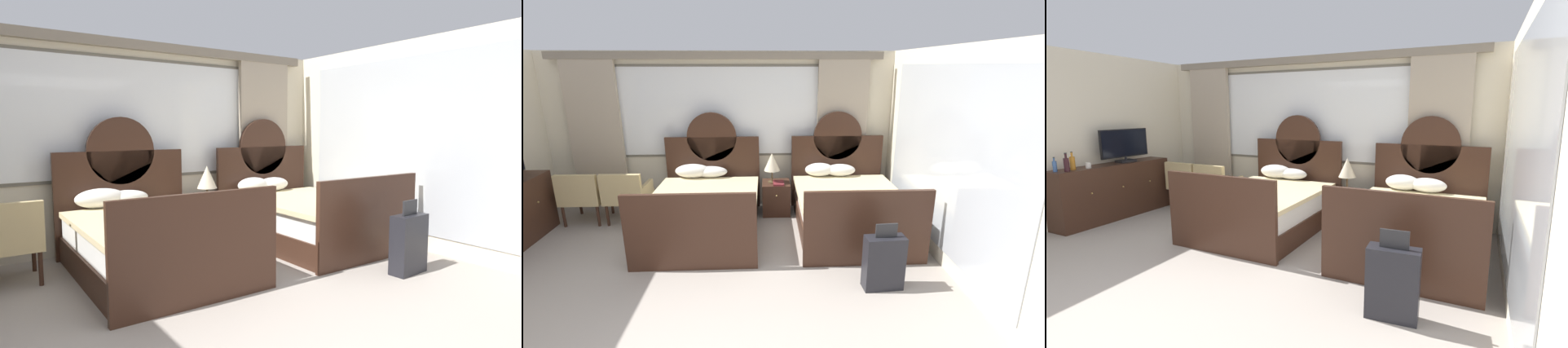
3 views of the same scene
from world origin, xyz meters
TOP-DOWN VIEW (x-y plane):
  - wall_back_window at (0.00, 4.24)m, footprint 6.01×0.22m
  - wall_right_mirror at (3.04, 1.85)m, footprint 0.08×4.84m
  - bed_near_window at (-0.15, 3.03)m, footprint 1.61×2.18m
  - bed_near_mirror at (2.03, 3.03)m, footprint 1.61×2.18m
  - nightstand_between_beds at (0.94, 3.71)m, footprint 0.47×0.49m
  - table_lamp_on_nightstand at (0.88, 3.70)m, footprint 0.27×0.27m
  - book_on_nightstand at (0.98, 3.61)m, footprint 0.18×0.26m
  - armchair_by_window_left at (-1.48, 3.48)m, footprint 0.64×0.64m
  - armchair_by_window_centre at (-2.16, 3.48)m, footprint 0.63×0.63m
  - suitcase_on_floor at (2.10, 1.41)m, footprint 0.46×0.22m

SIDE VIEW (x-z plane):
  - nightstand_between_beds at x=0.94m, z-range 0.00..0.55m
  - suitcase_on_floor at x=2.10m, z-range -0.07..0.72m
  - bed_near_mirror at x=2.03m, z-range -0.49..1.22m
  - bed_near_window at x=-0.15m, z-range -0.49..1.22m
  - armchair_by_window_left at x=-1.48m, z-range 0.05..0.91m
  - armchair_by_window_centre at x=-2.16m, z-range 0.05..0.91m
  - book_on_nightstand at x=0.98m, z-range 0.55..0.58m
  - table_lamp_on_nightstand at x=0.88m, z-range 0.65..1.17m
  - wall_right_mirror at x=3.04m, z-range 0.00..2.70m
  - wall_back_window at x=0.00m, z-range 0.08..2.78m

